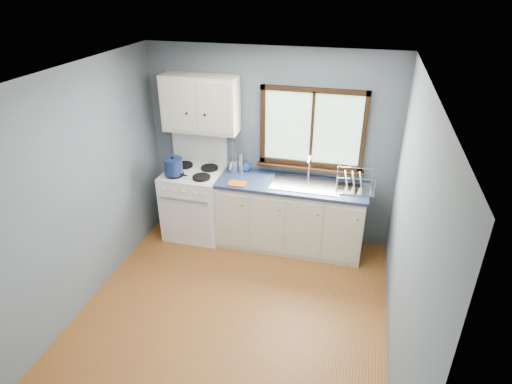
% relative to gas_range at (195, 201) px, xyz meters
% --- Properties ---
extents(floor, '(3.20, 3.60, 0.02)m').
position_rel_gas_range_xyz_m(floor, '(0.95, -1.47, -0.50)').
color(floor, brown).
rests_on(floor, ground).
extents(ceiling, '(3.20, 3.60, 0.02)m').
position_rel_gas_range_xyz_m(ceiling, '(0.95, -1.47, 2.02)').
color(ceiling, white).
rests_on(ceiling, wall_back).
extents(wall_back, '(3.20, 0.02, 2.50)m').
position_rel_gas_range_xyz_m(wall_back, '(0.95, 0.34, 0.76)').
color(wall_back, slate).
rests_on(wall_back, ground).
extents(wall_front, '(3.20, 0.02, 2.50)m').
position_rel_gas_range_xyz_m(wall_front, '(0.95, -3.28, 0.76)').
color(wall_front, slate).
rests_on(wall_front, ground).
extents(wall_left, '(0.02, 3.60, 2.50)m').
position_rel_gas_range_xyz_m(wall_left, '(-0.66, -1.47, 0.76)').
color(wall_left, slate).
rests_on(wall_left, ground).
extents(wall_right, '(0.02, 3.60, 2.50)m').
position_rel_gas_range_xyz_m(wall_right, '(2.56, -1.47, 0.76)').
color(wall_right, slate).
rests_on(wall_right, ground).
extents(gas_range, '(0.76, 0.69, 1.36)m').
position_rel_gas_range_xyz_m(gas_range, '(0.00, 0.00, 0.00)').
color(gas_range, white).
rests_on(gas_range, floor).
extents(base_cabinets, '(1.85, 0.60, 0.88)m').
position_rel_gas_range_xyz_m(base_cabinets, '(1.31, 0.02, -0.08)').
color(base_cabinets, beige).
rests_on(base_cabinets, floor).
extents(countertop, '(1.89, 0.64, 0.04)m').
position_rel_gas_range_xyz_m(countertop, '(1.31, 0.02, 0.41)').
color(countertop, '#1B2946').
rests_on(countertop, base_cabinets).
extents(sink, '(0.84, 0.46, 0.44)m').
position_rel_gas_range_xyz_m(sink, '(1.49, 0.02, 0.37)').
color(sink, silver).
rests_on(sink, countertop).
extents(window, '(1.36, 0.10, 1.03)m').
position_rel_gas_range_xyz_m(window, '(1.48, 0.30, 0.98)').
color(window, '#9EC6A8').
rests_on(window, wall_back).
extents(upper_cabinets, '(0.95, 0.35, 0.70)m').
position_rel_gas_range_xyz_m(upper_cabinets, '(0.10, 0.15, 1.31)').
color(upper_cabinets, beige).
rests_on(upper_cabinets, wall_back).
extents(skillet, '(0.36, 0.28, 0.04)m').
position_rel_gas_range_xyz_m(skillet, '(-0.19, -0.17, 0.49)').
color(skillet, black).
rests_on(skillet, gas_range).
extents(stockpot, '(0.30, 0.30, 0.24)m').
position_rel_gas_range_xyz_m(stockpot, '(-0.19, -0.18, 0.57)').
color(stockpot, navy).
rests_on(stockpot, gas_range).
extents(utensil_crock, '(0.16, 0.16, 0.41)m').
position_rel_gas_range_xyz_m(utensil_crock, '(0.50, 0.17, 0.51)').
color(utensil_crock, silver).
rests_on(utensil_crock, countertop).
extents(thermos, '(0.08, 0.08, 0.28)m').
position_rel_gas_range_xyz_m(thermos, '(0.60, 0.17, 0.57)').
color(thermos, silver).
rests_on(thermos, countertop).
extents(soap_bottle, '(0.13, 0.13, 0.27)m').
position_rel_gas_range_xyz_m(soap_bottle, '(0.67, 0.20, 0.56)').
color(soap_bottle, '#1F41A1').
rests_on(soap_bottle, countertop).
extents(dish_towel, '(0.23, 0.17, 0.02)m').
position_rel_gas_range_xyz_m(dish_towel, '(0.66, -0.19, 0.43)').
color(dish_towel, '#C6461D').
rests_on(dish_towel, countertop).
extents(dish_rack, '(0.47, 0.38, 0.23)m').
position_rel_gas_range_xyz_m(dish_rack, '(2.06, 0.04, 0.49)').
color(dish_rack, silver).
rests_on(dish_rack, countertop).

